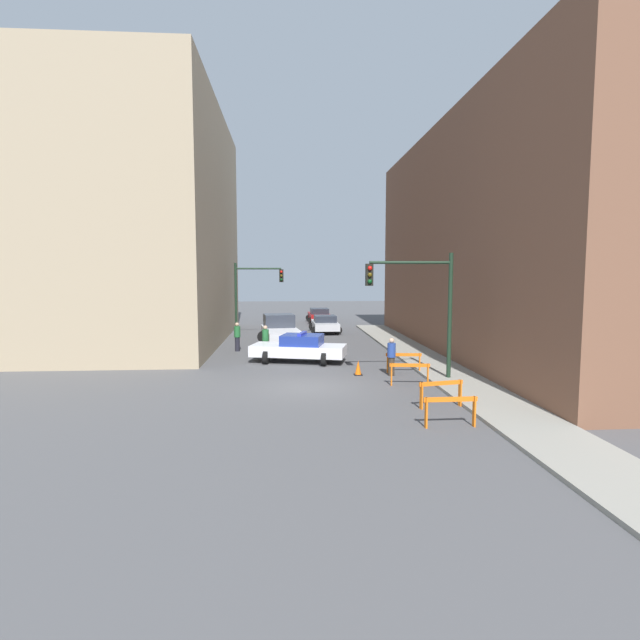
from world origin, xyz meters
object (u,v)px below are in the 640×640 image
traffic_light_far (251,289)px  traffic_cone (358,368)px  pedestrian_crossing (265,340)px  parked_car_mid (319,315)px  pedestrian_corner (237,336)px  traffic_light_near (423,296)px  police_car (299,348)px  white_truck (281,331)px  barrier_front (450,407)px  barrier_corner (404,359)px  parked_car_near (325,324)px  barrier_back (410,370)px  pedestrian_sidewalk (391,356)px  barrier_mid (441,389)px

traffic_light_far → traffic_cone: traffic_light_far is taller
traffic_light_far → pedestrian_crossing: size_ratio=3.13×
parked_car_mid → pedestrian_corner: (-5.84, -16.24, 0.19)m
traffic_light_near → parked_car_mid: bearing=96.0°
police_car → white_truck: size_ratio=0.89×
barrier_front → barrier_corner: 7.96m
traffic_light_near → barrier_front: traffic_light_near is taller
police_car → traffic_cone: police_car is taller
parked_car_near → white_truck: bearing=-117.1°
pedestrian_crossing → traffic_light_near: bearing=-148.3°
barrier_corner → barrier_front: bearing=-93.7°
traffic_light_near → white_truck: traffic_light_near is taller
barrier_corner → police_car: bearing=146.4°
barrier_back → barrier_corner: bearing=81.9°
police_car → barrier_front: police_car is taller
parked_car_mid → traffic_light_near: bearing=-85.5°
parked_car_mid → parked_car_near: bearing=-92.1°
white_truck → parked_car_near: bearing=56.1°
parked_car_mid → barrier_front: (1.72, -31.05, -0.06)m
traffic_light_near → barrier_back: (-0.73, -0.92, -2.91)m
police_car → barrier_corner: bearing=-109.2°
parked_car_near → pedestrian_corner: (-5.75, -8.62, 0.19)m
parked_car_near → barrier_back: size_ratio=2.72×
parked_car_mid → pedestrian_crossing: pedestrian_crossing is taller
pedestrian_crossing → barrier_back: (6.02, -7.66, -0.24)m
barrier_front → barrier_back: (0.15, 5.39, 0.00)m
traffic_light_near → white_truck: (-5.96, 10.41, -2.62)m
traffic_light_far → barrier_front: 22.76m
traffic_light_near → pedestrian_crossing: (-6.75, 6.74, -2.67)m
traffic_light_far → barrier_back: size_ratio=3.26×
traffic_light_near → pedestrian_sidewalk: (-1.04, 1.08, -2.67)m
parked_car_near → barrier_corner: (2.32, -15.48, -0.06)m
traffic_light_near → barrier_front: (-0.88, -6.31, -2.91)m
parked_car_near → traffic_cone: parked_car_near is taller
parked_car_near → pedestrian_sidewalk: 16.12m
pedestrian_crossing → barrier_back: size_ratio=1.04×
white_truck → barrier_back: size_ratio=3.53×
barrier_back → parked_car_near: bearing=96.2°
pedestrian_sidewalk → barrier_corner: bearing=53.3°
barrier_mid → barrier_corner: bearing=88.8°
traffic_light_near → parked_car_mid: traffic_light_near is taller
traffic_light_near → pedestrian_corner: bearing=134.8°
parked_car_near → traffic_light_near: bearing=-82.1°
pedestrian_crossing → barrier_mid: bearing=-163.5°
police_car → barrier_mid: bearing=-138.9°
barrier_front → parked_car_mid: bearing=93.2°
traffic_light_near → parked_car_mid: size_ratio=1.20×
parked_car_mid → pedestrian_crossing: size_ratio=2.62×
white_truck → traffic_cone: white_truck is taller
traffic_light_far → parked_car_near: traffic_light_far is taller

